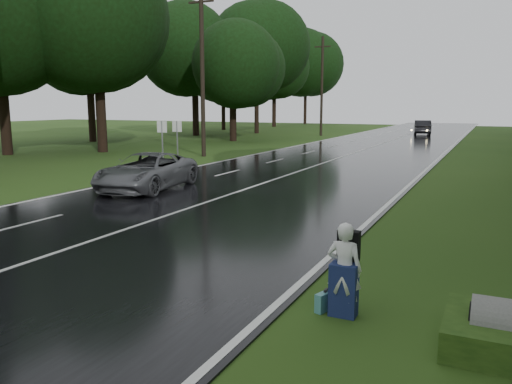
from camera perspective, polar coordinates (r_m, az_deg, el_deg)
ground at (r=12.54m, az=-22.11°, el=-6.72°), size 160.00×160.00×0.00m
road at (r=29.65m, az=7.49°, el=3.18°), size 12.00×140.00×0.04m
lane_center at (r=29.65m, az=7.49°, el=3.23°), size 0.12×140.00×0.01m
grey_car at (r=20.74m, az=-12.17°, el=2.27°), size 3.10×5.50×1.45m
far_car at (r=59.97m, az=18.17°, el=6.90°), size 2.50×5.09×1.61m
hitchhiker at (r=8.44m, az=9.90°, el=-8.91°), size 0.57×0.51×1.57m
suitcase at (r=8.78m, az=7.83°, el=-12.03°), size 0.27×0.47×0.32m
utility_pole_mid at (r=33.93m, az=-5.88°, el=4.01°), size 1.80×0.28×10.87m
utility_pole_far at (r=56.55m, az=7.29°, el=6.30°), size 1.80×0.28×10.52m
road_sign_a at (r=27.92m, az=-10.37°, el=2.65°), size 0.61×0.10×2.53m
road_sign_b at (r=29.08m, az=-8.75°, el=2.98°), size 0.60×0.10×2.49m
tree_left_d at (r=38.46m, az=-16.80°, el=4.33°), size 10.59×10.59×16.55m
tree_left_e at (r=48.02m, az=-2.58°, el=5.75°), size 7.60×7.60×11.88m
tree_left_f at (r=60.67m, az=0.07°, el=6.62°), size 11.56×11.56×18.06m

